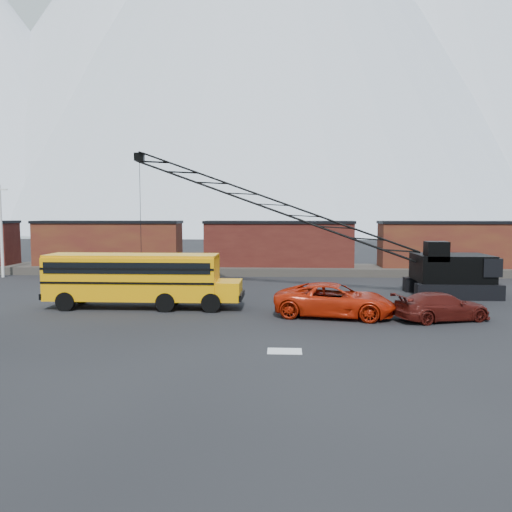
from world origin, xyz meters
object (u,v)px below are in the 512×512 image
(crawler_crane, at_px, (286,209))
(red_pickup, at_px, (335,300))
(maroon_suv, at_px, (442,307))
(school_bus, at_px, (139,278))

(crawler_crane, bearing_deg, red_pickup, -73.21)
(red_pickup, xyz_separation_m, maroon_suv, (5.49, -0.73, -0.17))
(school_bus, bearing_deg, crawler_crane, 38.91)
(red_pickup, bearing_deg, crawler_crane, 26.93)
(red_pickup, relative_size, crawler_crane, 0.26)
(school_bus, height_order, red_pickup, school_bus)
(crawler_crane, bearing_deg, school_bus, -141.09)
(maroon_suv, relative_size, crawler_crane, 0.20)
(school_bus, distance_m, maroon_suv, 17.04)
(maroon_suv, distance_m, crawler_crane, 13.54)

